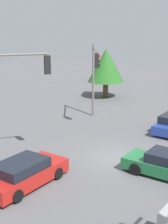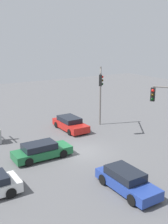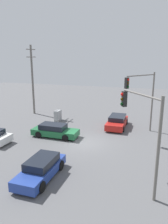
# 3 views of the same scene
# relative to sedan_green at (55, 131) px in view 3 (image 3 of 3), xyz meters

# --- Properties ---
(ground_plane) EXTENTS (80.00, 80.00, 0.00)m
(ground_plane) POSITION_rel_sedan_green_xyz_m (0.63, 3.43, -0.64)
(ground_plane) COLOR #5B5B5E
(sedan_green) EXTENTS (1.92, 4.74, 1.32)m
(sedan_green) POSITION_rel_sedan_green_xyz_m (0.00, 0.00, 0.00)
(sedan_green) COLOR #1E6638
(sedan_green) RESTS_ON ground_plane
(sedan_red) EXTENTS (4.70, 2.06, 1.36)m
(sedan_red) POSITION_rel_sedan_green_xyz_m (-5.12, 5.56, 0.02)
(sedan_red) COLOR red
(sedan_red) RESTS_ON ground_plane
(sedan_blue) EXTENTS (4.59, 1.89, 1.37)m
(sedan_blue) POSITION_rel_sedan_green_xyz_m (7.45, 2.55, 0.02)
(sedan_blue) COLOR #233D93
(sedan_blue) RESTS_ON ground_plane
(traffic_signal_main) EXTENTS (3.46, 2.71, 6.08)m
(traffic_signal_main) POSITION_rel_sedan_green_xyz_m (6.31, 8.91, 3.55)
(traffic_signal_main) COLOR slate
(traffic_signal_main) RESTS_ON ground_plane
(traffic_signal_cross) EXTENTS (3.64, 2.70, 6.46)m
(traffic_signal_cross) POSITION_rel_sedan_green_xyz_m (-3.59, 8.34, 3.81)
(traffic_signal_cross) COLOR slate
(traffic_signal_cross) RESTS_ON ground_plane
(utility_pole_tall) EXTENTS (2.20, 0.28, 9.58)m
(utility_pole_tall) POSITION_rel_sedan_green_xyz_m (-7.71, -6.96, 4.44)
(utility_pole_tall) COLOR slate
(utility_pole_tall) RESTS_ON ground_plane
(electrical_cabinet) EXTENTS (1.10, 0.60, 1.36)m
(electrical_cabinet) POSITION_rel_sedan_green_xyz_m (-5.35, -2.12, 0.04)
(electrical_cabinet) COLOR #9EA0A3
(electrical_cabinet) RESTS_ON ground_plane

